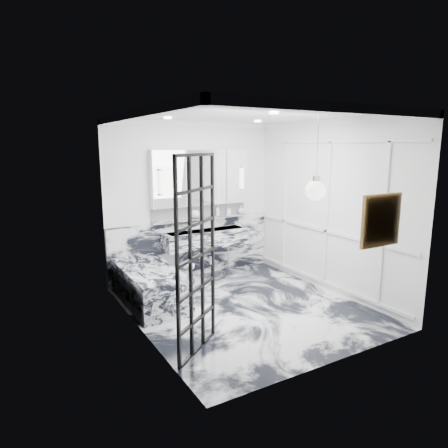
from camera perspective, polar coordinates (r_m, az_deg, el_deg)
floor at (r=6.13m, az=3.06°, el=-11.75°), size 3.60×3.60×0.00m
ceiling at (r=5.67m, az=3.36°, el=15.33°), size 3.60×3.60×0.00m
wall_back at (r=7.29m, az=-4.60°, el=3.33°), size 3.60×0.00×3.60m
wall_front at (r=4.38m, az=16.25°, el=-2.29°), size 3.60×0.00×3.60m
wall_left at (r=5.05m, az=-12.16°, el=-0.34°), size 0.00×3.60×3.60m
wall_right at (r=6.74m, az=14.66°, el=2.37°), size 0.00×3.60×3.60m
marble_clad_back at (r=7.44m, az=-4.41°, el=-3.38°), size 3.18×0.05×1.05m
marble_clad_left at (r=5.07m, az=-11.97°, el=-0.99°), size 0.02×3.56×2.68m
panel_molding at (r=6.74m, az=14.49°, el=1.52°), size 0.03×3.40×2.30m
soap_bottle_a at (r=7.46m, az=-0.95°, el=1.91°), size 0.08×0.08×0.20m
soap_bottle_b at (r=7.58m, az=0.64°, el=1.94°), size 0.09×0.09×0.17m
soap_bottle_c at (r=7.73m, az=2.42°, el=2.07°), size 0.16×0.16×0.16m
face_pot at (r=7.25m, az=-4.14°, el=1.42°), size 0.16×0.16×0.16m
amber_bottle at (r=7.45m, az=-1.15°, el=1.52°), size 0.04×0.04×0.10m
flower_vase at (r=5.60m, az=-4.94°, el=-7.36°), size 0.09×0.09×0.12m
crittall_door at (r=4.55m, az=-3.95°, el=-4.71°), size 0.73×0.56×2.29m
artwork at (r=4.88m, az=21.53°, el=0.49°), size 0.51×0.05×0.51m
pendant_light at (r=4.74m, az=12.95°, el=4.68°), size 0.24×0.24×0.24m
trough_sink at (r=7.26m, az=-2.61°, el=-2.05°), size 1.60×0.45×0.30m
ledge at (r=7.34m, az=-3.23°, el=0.79°), size 1.90×0.14×0.04m
subway_tile at (r=7.37m, az=-3.46°, el=1.90°), size 1.90×0.03×0.23m
mirror_cabinet at (r=7.24m, az=-3.32°, el=6.64°), size 1.90×0.16×1.00m
sconce_left at (r=6.83m, az=-9.13°, el=5.92°), size 0.07×0.07×0.40m
sconce_right at (r=7.57m, az=2.60°, el=6.54°), size 0.07×0.07×0.40m
bathtub at (r=6.30m, az=-10.60°, el=-8.62°), size 0.75×1.65×0.55m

